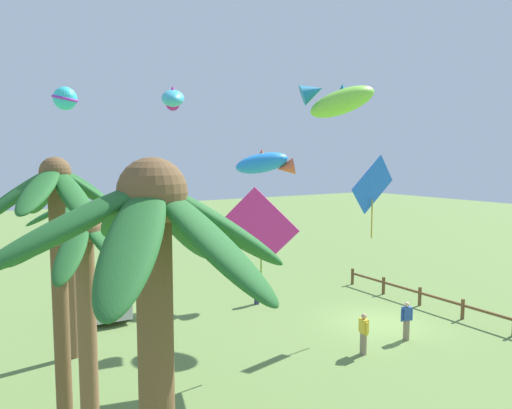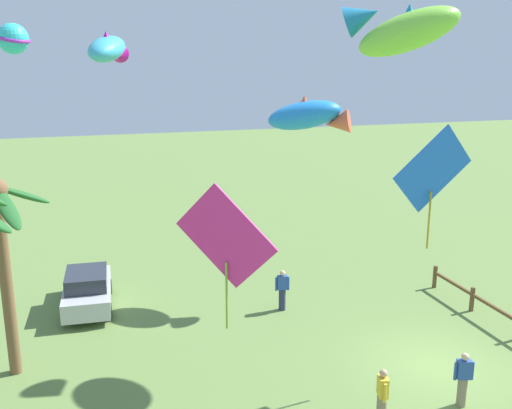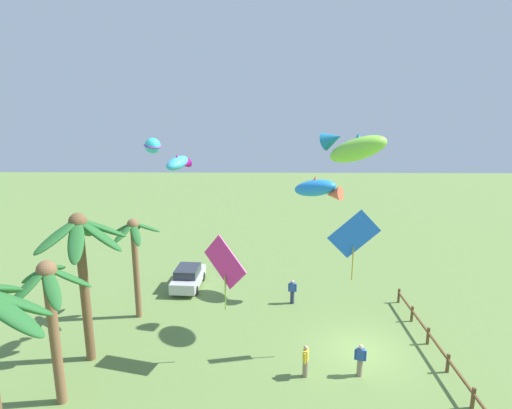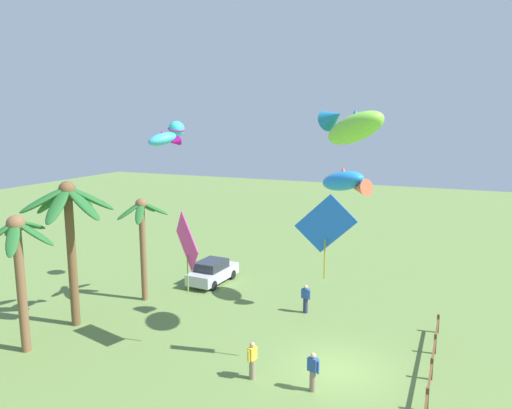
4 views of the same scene
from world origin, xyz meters
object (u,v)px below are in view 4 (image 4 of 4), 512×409
object	(u,v)px
palm_tree_2	(19,252)
palm_tree_3	(142,226)
parked_car_0	(213,272)
kite_ball_3	(177,129)
kite_fish_4	(164,139)
spectator_0	(306,299)
spectator_1	(252,360)
kite_fish_1	(352,126)
kite_fish_2	(345,182)
palm_tree_1	(68,214)
kite_diamond_5	(325,225)
spectator_2	(313,372)
kite_diamond_0	(187,242)

from	to	relation	value
palm_tree_2	palm_tree_3	distance (m)	7.54
parked_car_0	kite_ball_3	size ratio (longest dim) A/B	2.66
palm_tree_2	kite_fish_4	distance (m)	8.34
spectator_0	kite_ball_3	world-z (taller)	kite_ball_3
spectator_1	kite_ball_3	world-z (taller)	kite_ball_3
kite_fish_1	kite_fish_4	bearing A→B (deg)	98.51
palm_tree_2	kite_fish_2	world-z (taller)	kite_fish_2
palm_tree_1	kite_fish_2	size ratio (longest dim) A/B	2.16
spectator_1	kite_fish_4	size ratio (longest dim) A/B	0.82
palm_tree_1	kite_diamond_5	xyz separation A→B (m)	(0.73, -12.93, 0.42)
spectator_2	kite_diamond_5	distance (m)	5.76
kite_fish_2	kite_fish_4	xyz separation A→B (m)	(-5.75, 7.70, 2.38)
kite_fish_2	kite_diamond_5	size ratio (longest dim) A/B	0.96
spectator_0	spectator_2	xyz separation A→B (m)	(-7.35, -2.61, 0.00)
kite_fish_1	palm_tree_3	bearing A→B (deg)	85.74
palm_tree_3	kite_ball_3	xyz separation A→B (m)	(3.00, -0.60, 5.47)
palm_tree_1	spectator_2	xyz separation A→B (m)	(-1.18, -13.09, -5.02)
spectator_1	kite_fish_4	distance (m)	11.19
kite_diamond_0	kite_ball_3	distance (m)	10.06
palm_tree_2	kite_fish_1	world-z (taller)	kite_fish_1
spectator_2	kite_diamond_5	bearing A→B (deg)	4.75
spectator_0	kite_diamond_0	bearing A→B (deg)	148.82
kite_ball_3	kite_diamond_5	world-z (taller)	kite_ball_3
kite_diamond_5	kite_ball_3	bearing A→B (deg)	59.40
palm_tree_2	kite_diamond_0	size ratio (longest dim) A/B	1.68
spectator_2	kite_fish_4	world-z (taller)	kite_fish_4
palm_tree_2	spectator_2	world-z (taller)	palm_tree_2
palm_tree_3	kite_diamond_0	size ratio (longest dim) A/B	1.60
kite_diamond_0	palm_tree_1	bearing A→B (deg)	90.52
kite_fish_1	kite_ball_3	bearing A→B (deg)	71.27
palm_tree_3	spectator_1	bearing A→B (deg)	-120.87
palm_tree_1	spectator_0	xyz separation A→B (m)	(6.17, -10.48, -5.02)
kite_diamond_0	kite_fish_4	world-z (taller)	kite_fish_4
spectator_2	kite_ball_3	distance (m)	16.81
parked_car_0	spectator_0	bearing A→B (deg)	-108.57
parked_car_0	kite_fish_4	world-z (taller)	kite_fish_4
spectator_1	kite_fish_1	world-z (taller)	kite_fish_1
palm_tree_1	palm_tree_2	bearing A→B (deg)	-179.18
kite_diamond_0	kite_ball_3	size ratio (longest dim) A/B	2.52
spectator_2	kite_fish_2	world-z (taller)	kite_fish_2
palm_tree_1	spectator_2	size ratio (longest dim) A/B	4.71
kite_diamond_5	spectator_2	bearing A→B (deg)	-175.25
kite_fish_2	kite_ball_3	xyz separation A→B (m)	(-0.52, 10.30, 2.76)
palm_tree_3	kite_diamond_5	size ratio (longest dim) A/B	1.68
palm_tree_3	parked_car_0	size ratio (longest dim) A/B	1.51
palm_tree_2	spectator_1	bearing A→B (deg)	-80.05
kite_fish_2	kite_diamond_5	xyz separation A→B (m)	(-7.11, -0.85, -0.90)
parked_car_0	kite_fish_1	distance (m)	14.56
spectator_1	kite_diamond_0	world-z (taller)	kite_diamond_0
parked_car_0	kite_fish_1	xyz separation A→B (m)	(-5.11, -9.85, 9.43)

